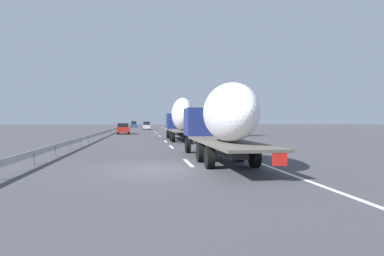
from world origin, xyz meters
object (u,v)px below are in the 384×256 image
object	(u,v)px
truck_lead	(181,117)
road_sign	(189,121)
truck_trailing	(221,119)
car_white_van	(147,126)
car_blue_sedan	(134,124)
car_red_compact	(123,129)

from	to	relation	value
truck_lead	road_sign	size ratio (longest dim) A/B	4.43
truck_trailing	road_sign	distance (m)	35.04
car_white_van	car_blue_sedan	world-z (taller)	car_blue_sedan
car_blue_sedan	road_sign	bearing A→B (deg)	-169.53
truck_trailing	car_blue_sedan	distance (m)	90.72
car_white_van	car_red_compact	bearing A→B (deg)	170.75
truck_lead	car_white_van	world-z (taller)	truck_lead
truck_lead	car_blue_sedan	distance (m)	71.99
truck_lead	car_white_van	size ratio (longest dim) A/B	3.17
truck_trailing	car_white_van	bearing A→B (deg)	3.10
car_red_compact	car_white_van	bearing A→B (deg)	-9.25
car_red_compact	road_sign	size ratio (longest dim) A/B	1.40
truck_lead	car_red_compact	size ratio (longest dim) A/B	3.17
car_red_compact	road_sign	bearing A→B (deg)	-104.26
truck_trailing	road_sign	size ratio (longest dim) A/B	4.56
truck_lead	truck_trailing	size ratio (longest dim) A/B	0.97
truck_lead	car_blue_sedan	bearing A→B (deg)	5.71
truck_trailing	car_white_van	world-z (taller)	truck_trailing
car_white_van	car_blue_sedan	distance (m)	28.44
truck_trailing	car_red_compact	xyz separation A→B (m)	(37.57, 7.39, -1.43)
road_sign	car_white_van	bearing A→B (deg)	13.32
truck_lead	truck_trailing	world-z (taller)	truck_lead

